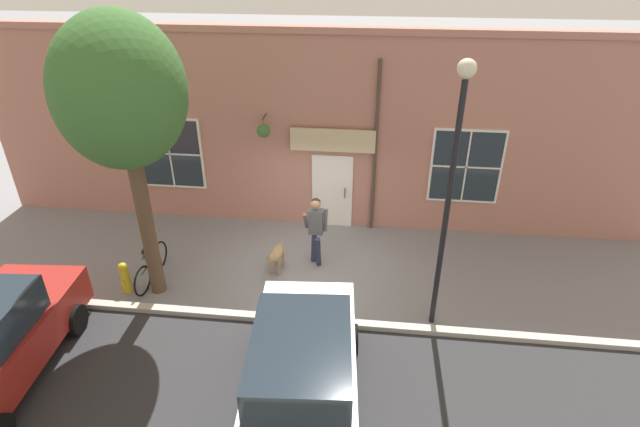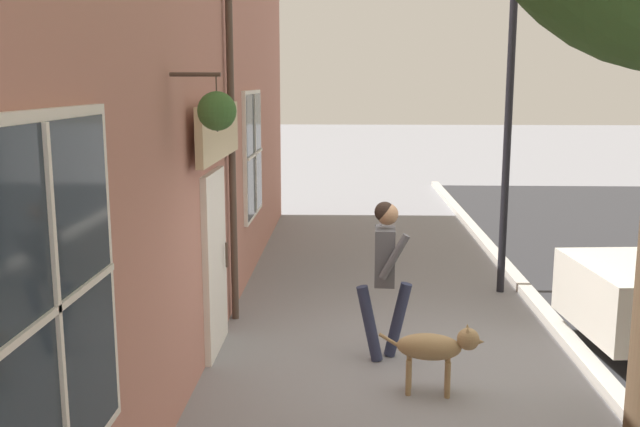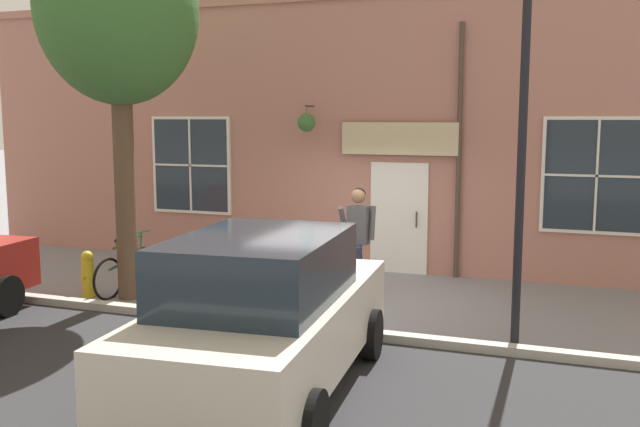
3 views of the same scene
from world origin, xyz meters
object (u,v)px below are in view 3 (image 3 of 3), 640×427
pedestrian_walking (358,230)px  street_tree_by_curb (116,16)px  street_lamp (525,72)px  dog_on_leash (297,268)px  fire_hydrant (88,273)px  leaning_bicycle (127,270)px  parked_car_mid_block (265,314)px

pedestrian_walking → street_tree_by_curb: (1.53, -3.49, 3.39)m
street_tree_by_curb → street_lamp: bearing=86.8°
dog_on_leash → fire_hydrant: (1.15, -3.26, -0.09)m
leaning_bicycle → street_lamp: bearing=83.2°
pedestrian_walking → leaning_bicycle: 3.99m
dog_on_leash → leaning_bicycle: leaning_bicycle is taller
leaning_bicycle → fire_hydrant: size_ratio=2.27×
pedestrian_walking → dog_on_leash: (0.47, -0.90, -0.62)m
dog_on_leash → leaning_bicycle: size_ratio=0.60×
dog_on_leash → fire_hydrant: fire_hydrant is taller
street_tree_by_curb → street_lamp: size_ratio=1.12×
fire_hydrant → street_tree_by_curb: bearing=97.2°
pedestrian_walking → leaning_bicycle: pedestrian_walking is taller
street_tree_by_curb → street_lamp: (0.34, 6.18, -1.00)m
dog_on_leash → parked_car_mid_block: 4.15m
parked_car_mid_block → street_tree_by_curb: bearing=-127.3°
leaning_bicycle → dog_on_leash: bearing=102.6°
street_lamp → fire_hydrant: (-0.26, -6.85, -3.10)m
dog_on_leash → street_lamp: street_lamp is taller
dog_on_leash → parked_car_mid_block: (3.95, 1.21, 0.39)m
dog_on_leash → fire_hydrant: size_ratio=1.36×
street_tree_by_curb → parked_car_mid_block: bearing=52.7°
dog_on_leash → street_tree_by_curb: 4.89m
dog_on_leash → street_lamp: (1.41, 3.59, 3.01)m
leaning_bicycle → street_lamp: street_lamp is taller
street_tree_by_curb → fire_hydrant: street_tree_by_curb is taller
leaning_bicycle → fire_hydrant: bearing=-38.1°
parked_car_mid_block → street_lamp: street_lamp is taller
fire_hydrant → dog_on_leash: bearing=109.4°
street_tree_by_curb → fire_hydrant: 4.16m
pedestrian_walking → street_lamp: bearing=55.1°
dog_on_leash → street_lamp: bearing=68.6°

